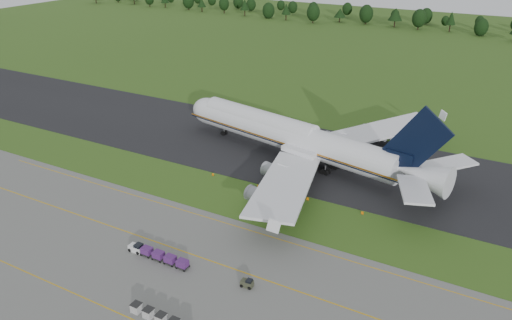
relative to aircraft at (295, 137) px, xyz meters
The scene contains 10 objects.
ground 25.47m from the aircraft, 93.15° to the right, with size 600.00×600.00×0.00m, color #305218.
apron 59.01m from the aircraft, 91.32° to the right, with size 300.00×52.00×0.06m, color #61615C.
taxiway 7.11m from the aircraft, 112.16° to the left, with size 300.00×40.00×0.08m, color black.
apron_markings 52.03m from the aircraft, 91.50° to the right, with size 300.00×30.20×0.01m.
tree_line 196.30m from the aircraft, 91.42° to the left, with size 527.26×22.55×11.46m.
aircraft is the anchor object (origin of this frame).
baggage_train 51.12m from the aircraft, 94.06° to the right, with size 12.91×1.65×1.59m.
utility_cart 51.91m from the aircraft, 73.92° to the right, with size 2.12×1.42×1.12m.
uld_row 63.62m from the aircraft, 83.59° to the right, with size 11.11×1.51×1.49m.
edge_markers 19.74m from the aircraft, 73.23° to the right, with size 37.49×0.30×0.60m.
Camera 1 is at (48.69, -82.17, 54.02)m, focal length 35.00 mm.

